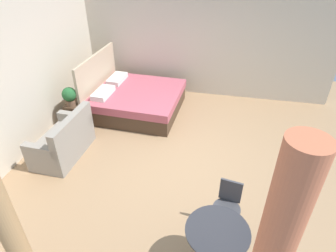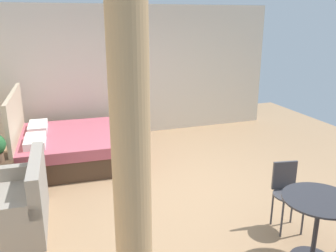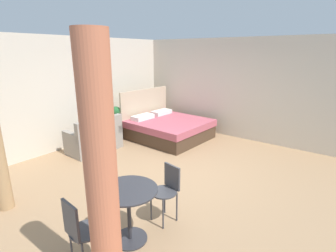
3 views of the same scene
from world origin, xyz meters
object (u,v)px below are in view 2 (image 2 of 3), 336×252
balcony_table (317,218)px  bed (73,146)px  nightstand (3,175)px  couch (20,204)px  cafe_chair_near_window (287,189)px

balcony_table → bed: bearing=30.9°
bed → nightstand: size_ratio=4.05×
couch → cafe_chair_near_window: (-1.06, -3.08, 0.22)m
bed → nightstand: 1.36m
balcony_table → cafe_chair_near_window: bearing=-10.1°
bed → cafe_chair_near_window: bed is taller
couch → cafe_chair_near_window: size_ratio=1.54×
couch → nightstand: bearing=14.9°
couch → bed: bearing=-22.6°
nightstand → bed: bearing=-53.0°
bed → balcony_table: (-3.63, -2.17, 0.22)m
couch → cafe_chair_near_window: couch is taller
bed → cafe_chair_near_window: (-2.97, -2.29, 0.21)m
balcony_table → cafe_chair_near_window: (0.66, -0.12, -0.01)m
nightstand → balcony_table: balcony_table is taller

